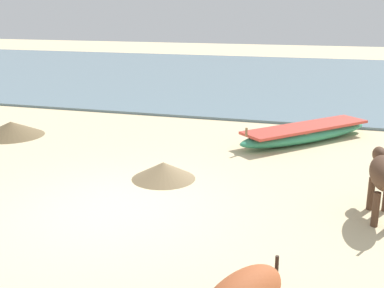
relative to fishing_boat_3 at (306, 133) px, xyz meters
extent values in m
plane|color=beige|center=(-2.93, -5.46, -0.24)|extent=(80.00, 80.00, 0.00)
cube|color=slate|center=(-2.93, 11.78, -0.20)|extent=(60.00, 20.00, 0.08)
ellipsoid|color=#338C66|center=(0.00, 0.00, -0.02)|extent=(3.57, 3.79, 0.43)
cube|color=#CC3F33|center=(0.00, 0.00, 0.16)|extent=(3.21, 3.39, 0.07)
cube|color=olive|center=(-0.22, -0.24, 0.10)|extent=(0.63, 0.59, 0.04)
cylinder|color=olive|center=(-1.34, -1.47, 0.29)|extent=(0.06, 0.06, 0.20)
ellipsoid|color=#4C3323|center=(1.48, -3.77, 0.66)|extent=(0.25, 0.40, 0.28)
sphere|color=#2D2119|center=(1.47, -3.60, 0.63)|extent=(0.11, 0.11, 0.11)
cylinder|color=#4C3323|center=(1.37, -4.22, 0.06)|extent=(0.12, 0.12, 0.59)
cylinder|color=#4C3323|center=(1.40, -4.91, 0.06)|extent=(0.12, 0.12, 0.59)
cylinder|color=#2D2119|center=(0.17, -8.18, 0.54)|extent=(0.04, 0.04, 0.49)
cone|color=brown|center=(-7.90, -1.73, -0.04)|extent=(2.23, 2.23, 0.40)
cone|color=#7A6647|center=(-2.66, -3.78, -0.06)|extent=(1.34, 1.34, 0.36)
camera|label=1|loc=(0.56, -12.53, 3.19)|focal=44.29mm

